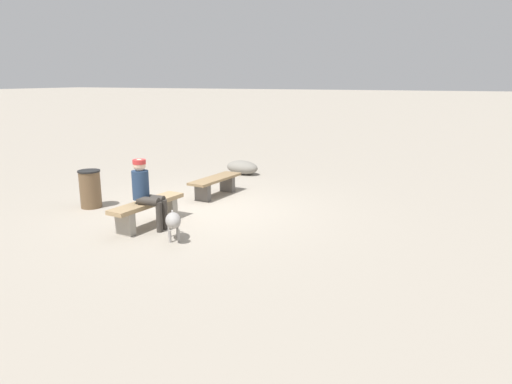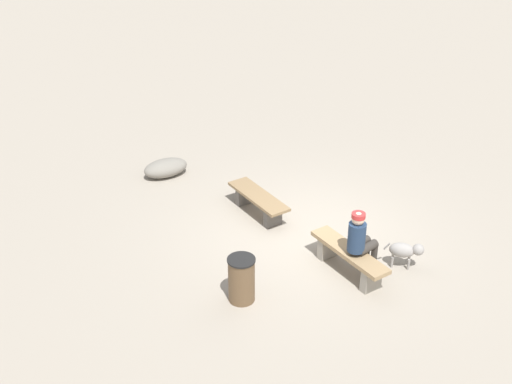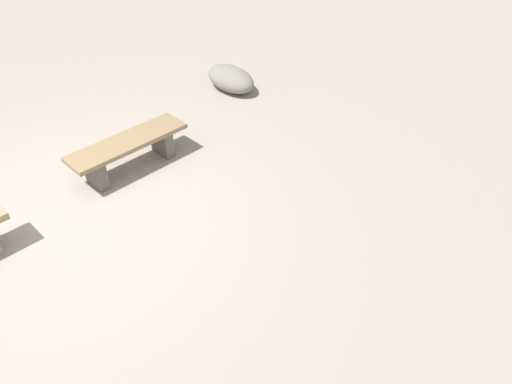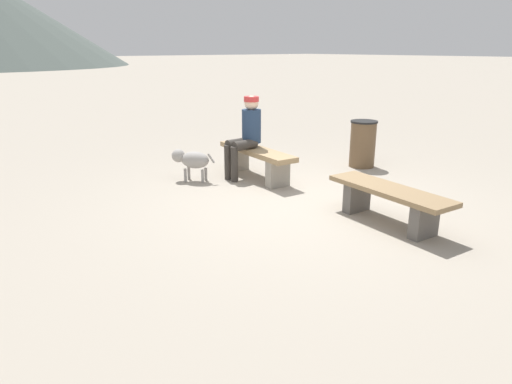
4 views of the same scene
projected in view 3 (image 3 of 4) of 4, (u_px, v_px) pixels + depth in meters
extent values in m
cube|color=#9E9384|center=(63.00, 227.00, 5.39)|extent=(210.00, 210.00, 0.06)
cube|color=#605B56|center=(162.00, 142.00, 6.40)|extent=(0.17, 0.36, 0.37)
cube|color=#605B56|center=(96.00, 172.00, 5.84)|extent=(0.17, 0.36, 0.37)
cube|color=#8C704C|center=(128.00, 142.00, 5.99)|extent=(1.59, 0.59, 0.06)
ellipsoid|color=gray|center=(231.00, 79.00, 7.94)|extent=(0.71, 1.06, 0.38)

